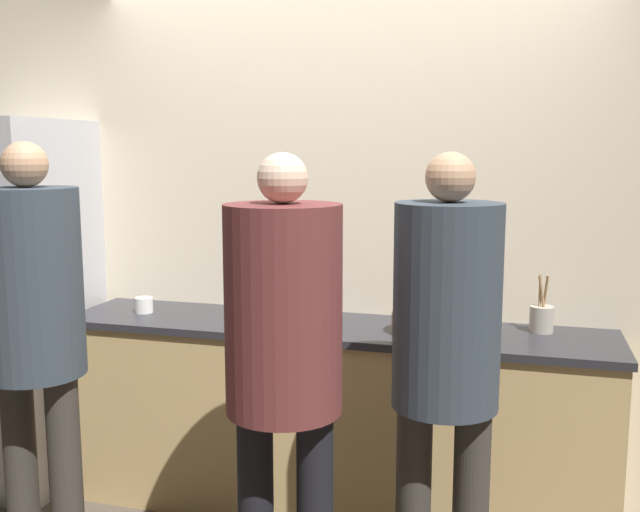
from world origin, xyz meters
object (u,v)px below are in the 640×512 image
(utensil_crock, at_px, (542,318))
(bottle_clear, at_px, (412,305))
(refrigerator, at_px, (15,303))
(person_center, at_px, (284,346))
(cup_white, at_px, (144,305))
(person_right, at_px, (446,346))
(cup_blue, at_px, (330,315))
(fruit_bowl, at_px, (426,322))
(person_left, at_px, (34,318))

(utensil_crock, xyz_separation_m, bottle_clear, (-0.59, 0.02, 0.02))
(refrigerator, distance_m, utensil_crock, 2.64)
(person_center, relative_size, bottle_clear, 7.86)
(utensil_crock, distance_m, cup_white, 1.92)
(person_right, xyz_separation_m, utensil_crock, (0.34, 0.81, -0.06))
(cup_white, xyz_separation_m, cup_blue, (0.96, 0.02, 0.01))
(fruit_bowl, relative_size, cup_white, 3.46)
(person_center, height_order, cup_blue, person_center)
(person_left, relative_size, bottle_clear, 8.05)
(person_left, bearing_deg, person_right, 5.00)
(person_right, bearing_deg, person_center, -159.64)
(bottle_clear, relative_size, cup_blue, 2.38)
(person_left, relative_size, fruit_bowl, 5.80)
(refrigerator, xyz_separation_m, person_right, (2.29, -0.60, 0.11))
(refrigerator, relative_size, person_right, 1.09)
(fruit_bowl, bearing_deg, utensil_crock, 18.42)
(person_left, height_order, person_center, person_left)
(refrigerator, xyz_separation_m, bottle_clear, (2.04, 0.22, 0.07))
(person_left, height_order, fruit_bowl, person_left)
(utensil_crock, xyz_separation_m, cup_blue, (-0.95, -0.13, -0.02))
(person_center, relative_size, fruit_bowl, 5.66)
(person_center, bearing_deg, cup_white, 140.18)
(utensil_crock, bearing_deg, refrigerator, -175.55)
(fruit_bowl, bearing_deg, refrigerator, -178.92)
(person_center, bearing_deg, cup_blue, 94.72)
(person_right, xyz_separation_m, cup_white, (-1.57, 0.66, -0.09))
(utensil_crock, bearing_deg, bottle_clear, 178.40)
(person_right, bearing_deg, person_left, -175.00)
(person_center, xyz_separation_m, person_right, (0.53, 0.20, -0.01))
(cup_white, bearing_deg, fruit_bowl, -0.89)
(person_center, xyz_separation_m, cup_blue, (-0.07, 0.88, -0.09))
(utensil_crock, bearing_deg, person_right, -113.01)
(person_center, bearing_deg, person_left, 176.80)
(cup_blue, bearing_deg, cup_white, -179.02)
(person_left, xyz_separation_m, cup_white, (0.02, 0.80, -0.12))
(person_left, bearing_deg, person_center, -3.20)
(utensil_crock, bearing_deg, fruit_bowl, -161.58)
(person_left, relative_size, cup_blue, 19.17)
(person_left, distance_m, bottle_clear, 1.66)
(person_center, bearing_deg, bottle_clear, 74.14)
(bottle_clear, bearing_deg, utensil_crock, -1.60)
(cup_white, bearing_deg, refrigerator, -175.03)
(person_center, bearing_deg, utensil_crock, 48.89)
(person_right, distance_m, bottle_clear, 0.86)
(bottle_clear, bearing_deg, cup_white, -173.16)
(person_center, xyz_separation_m, fruit_bowl, (0.38, 0.84, -0.09))
(person_right, bearing_deg, fruit_bowl, 103.29)
(bottle_clear, bearing_deg, person_left, -144.47)
(person_center, distance_m, utensil_crock, 1.33)
(refrigerator, bearing_deg, bottle_clear, 6.18)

